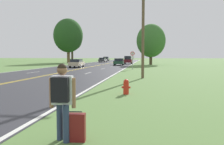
{
  "coord_description": "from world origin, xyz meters",
  "views": [
    {
      "loc": [
        9.62,
        -0.05,
        1.89
      ],
      "look_at": [
        7.46,
        14.79,
        0.84
      ],
      "focal_mm": 38.0,
      "sensor_mm": 36.0,
      "label": 1
    }
  ],
  "objects_px": {
    "hitchhiker_person": "(62,94)",
    "suitcase": "(75,127)",
    "car_champagne_sedan_mid_near": "(77,63)",
    "car_black_sedan_horizon": "(106,59)",
    "car_maroon_suv_receding": "(128,60)",
    "tree_behind_sign": "(68,36)",
    "car_dark_green_sedan_mid_far": "(119,62)",
    "car_dark_grey_sedan_distant": "(103,60)",
    "traffic_sign": "(133,56)",
    "tree_mid_treeline": "(151,41)",
    "fire_hydrant": "(126,87)",
    "tree_left_verge": "(72,39)"
  },
  "relations": [
    {
      "from": "hitchhiker_person",
      "to": "suitcase",
      "type": "bearing_deg",
      "value": -78.9
    },
    {
      "from": "car_champagne_sedan_mid_near",
      "to": "car_black_sedan_horizon",
      "type": "relative_size",
      "value": 1.05
    },
    {
      "from": "car_maroon_suv_receding",
      "to": "car_black_sedan_horizon",
      "type": "relative_size",
      "value": 1.05
    },
    {
      "from": "tree_behind_sign",
      "to": "car_black_sedan_horizon",
      "type": "height_order",
      "value": "tree_behind_sign"
    },
    {
      "from": "car_champagne_sedan_mid_near",
      "to": "car_dark_green_sedan_mid_far",
      "type": "height_order",
      "value": "car_dark_green_sedan_mid_far"
    },
    {
      "from": "tree_behind_sign",
      "to": "suitcase",
      "type": "bearing_deg",
      "value": -71.2
    },
    {
      "from": "car_dark_grey_sedan_distant",
      "to": "car_black_sedan_horizon",
      "type": "distance_m",
      "value": 13.75
    },
    {
      "from": "traffic_sign",
      "to": "hitchhiker_person",
      "type": "bearing_deg",
      "value": -89.85
    },
    {
      "from": "tree_behind_sign",
      "to": "car_black_sedan_horizon",
      "type": "relative_size",
      "value": 2.68
    },
    {
      "from": "hitchhiker_person",
      "to": "traffic_sign",
      "type": "height_order",
      "value": "traffic_sign"
    },
    {
      "from": "hitchhiker_person",
      "to": "car_champagne_sedan_mid_near",
      "type": "relative_size",
      "value": 0.39
    },
    {
      "from": "hitchhiker_person",
      "to": "car_champagne_sedan_mid_near",
      "type": "distance_m",
      "value": 34.31
    },
    {
      "from": "car_dark_grey_sedan_distant",
      "to": "car_black_sedan_horizon",
      "type": "bearing_deg",
      "value": 6.69
    },
    {
      "from": "traffic_sign",
      "to": "car_maroon_suv_receding",
      "type": "relative_size",
      "value": 0.56
    },
    {
      "from": "tree_mid_treeline",
      "to": "hitchhiker_person",
      "type": "bearing_deg",
      "value": -93.36
    },
    {
      "from": "traffic_sign",
      "to": "car_black_sedan_horizon",
      "type": "distance_m",
      "value": 53.31
    },
    {
      "from": "fire_hydrant",
      "to": "car_black_sedan_horizon",
      "type": "distance_m",
      "value": 73.96
    },
    {
      "from": "suitcase",
      "to": "car_dark_grey_sedan_distant",
      "type": "height_order",
      "value": "car_dark_grey_sedan_distant"
    },
    {
      "from": "fire_hydrant",
      "to": "car_champagne_sedan_mid_near",
      "type": "bearing_deg",
      "value": 111.63
    },
    {
      "from": "tree_behind_sign",
      "to": "car_champagne_sedan_mid_near",
      "type": "relative_size",
      "value": 2.56
    },
    {
      "from": "car_black_sedan_horizon",
      "to": "tree_behind_sign",
      "type": "bearing_deg",
      "value": 165.57
    },
    {
      "from": "suitcase",
      "to": "tree_left_verge",
      "type": "bearing_deg",
      "value": 12.95
    },
    {
      "from": "tree_left_verge",
      "to": "fire_hydrant",
      "type": "bearing_deg",
      "value": -69.65
    },
    {
      "from": "suitcase",
      "to": "tree_left_verge",
      "type": "height_order",
      "value": "tree_left_verge"
    },
    {
      "from": "car_dark_green_sedan_mid_far",
      "to": "tree_left_verge",
      "type": "bearing_deg",
      "value": -140.59
    },
    {
      "from": "tree_left_verge",
      "to": "car_maroon_suv_receding",
      "type": "relative_size",
      "value": 2.24
    },
    {
      "from": "tree_left_verge",
      "to": "tree_mid_treeline",
      "type": "relative_size",
      "value": 1.16
    },
    {
      "from": "suitcase",
      "to": "tree_mid_treeline",
      "type": "height_order",
      "value": "tree_mid_treeline"
    },
    {
      "from": "tree_behind_sign",
      "to": "car_dark_grey_sedan_distant",
      "type": "height_order",
      "value": "tree_behind_sign"
    },
    {
      "from": "hitchhiker_person",
      "to": "suitcase",
      "type": "distance_m",
      "value": 0.79
    },
    {
      "from": "tree_left_verge",
      "to": "traffic_sign",
      "type": "bearing_deg",
      "value": -60.09
    },
    {
      "from": "car_champagne_sedan_mid_near",
      "to": "car_maroon_suv_receding",
      "type": "relative_size",
      "value": 0.99
    },
    {
      "from": "hitchhiker_person",
      "to": "fire_hydrant",
      "type": "xyz_separation_m",
      "value": [
        0.83,
        6.71,
        -0.68
      ]
    },
    {
      "from": "suitcase",
      "to": "car_black_sedan_horizon",
      "type": "relative_size",
      "value": 0.16
    },
    {
      "from": "car_champagne_sedan_mid_near",
      "to": "car_black_sedan_horizon",
      "type": "height_order",
      "value": "car_black_sedan_horizon"
    },
    {
      "from": "car_champagne_sedan_mid_near",
      "to": "car_dark_green_sedan_mid_far",
      "type": "xyz_separation_m",
      "value": [
        5.86,
        10.02,
        0.0
      ]
    },
    {
      "from": "fire_hydrant",
      "to": "car_dark_green_sedan_mid_far",
      "type": "distance_m",
      "value": 36.54
    },
    {
      "from": "fire_hydrant",
      "to": "tree_mid_treeline",
      "type": "height_order",
      "value": "tree_mid_treeline"
    },
    {
      "from": "hitchhiker_person",
      "to": "car_dark_green_sedan_mid_far",
      "type": "height_order",
      "value": "hitchhiker_person"
    },
    {
      "from": "tree_left_verge",
      "to": "tree_mid_treeline",
      "type": "distance_m",
      "value": 26.49
    },
    {
      "from": "tree_behind_sign",
      "to": "car_champagne_sedan_mid_near",
      "type": "distance_m",
      "value": 23.89
    },
    {
      "from": "fire_hydrant",
      "to": "tree_behind_sign",
      "type": "xyz_separation_m",
      "value": [
        -19.02,
        47.58,
        6.74
      ]
    },
    {
      "from": "hitchhiker_person",
      "to": "car_maroon_suv_receding",
      "type": "xyz_separation_m",
      "value": [
        -2.47,
        51.65,
        -0.06
      ]
    },
    {
      "from": "tree_mid_treeline",
      "to": "car_dark_grey_sedan_distant",
      "type": "distance_m",
      "value": 24.05
    },
    {
      "from": "car_dark_grey_sedan_distant",
      "to": "tree_behind_sign",
      "type": "bearing_deg",
      "value": 149.99
    },
    {
      "from": "tree_mid_treeline",
      "to": "car_champagne_sedan_mid_near",
      "type": "bearing_deg",
      "value": -131.82
    },
    {
      "from": "car_dark_green_sedan_mid_far",
      "to": "hitchhiker_person",
      "type": "bearing_deg",
      "value": 3.66
    },
    {
      "from": "hitchhiker_person",
      "to": "car_dark_green_sedan_mid_far",
      "type": "distance_m",
      "value": 43.13
    },
    {
      "from": "suitcase",
      "to": "tree_behind_sign",
      "type": "height_order",
      "value": "tree_behind_sign"
    },
    {
      "from": "car_champagne_sedan_mid_near",
      "to": "car_black_sedan_horizon",
      "type": "bearing_deg",
      "value": 1.23
    }
  ]
}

